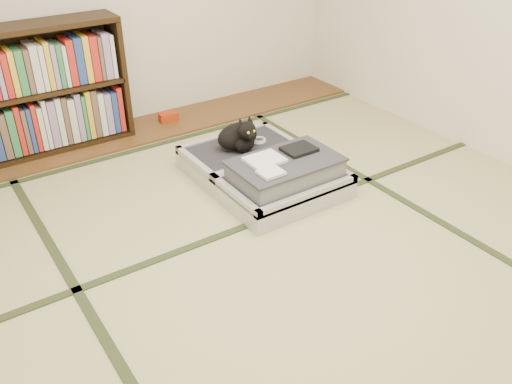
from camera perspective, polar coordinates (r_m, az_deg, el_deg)
floor at (r=2.93m, az=3.03°, el=-7.40°), size 4.50×4.50×0.00m
wood_strip at (r=4.46m, az=-12.56°, el=6.22°), size 4.00×0.50×0.02m
red_item at (r=4.57m, az=-9.20°, el=7.83°), size 0.16×0.11×0.07m
tatami_borders at (r=3.26m, az=-2.15°, el=-2.88°), size 4.00×4.50×0.01m
bookcase at (r=4.19m, az=-22.35°, el=9.55°), size 1.30×0.30×0.92m
suitcase at (r=3.57m, az=1.07°, el=2.23°), size 0.76×1.02×0.30m
cat at (r=3.71m, az=-1.73°, el=5.88°), size 0.34×0.34×0.27m
cable_coil at (r=3.86m, az=0.30°, el=5.46°), size 0.11×0.11×0.03m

